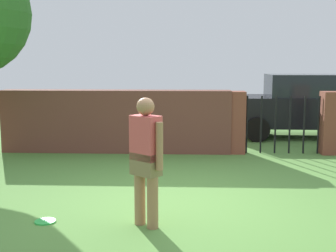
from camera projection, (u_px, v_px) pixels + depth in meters
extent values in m
plane|color=#568C3D|center=(177.00, 203.00, 6.48)|extent=(40.00, 40.00, 0.00)
cube|color=brown|center=(116.00, 121.00, 10.13)|extent=(5.20, 0.50, 1.42)
cylinder|color=#9E704C|center=(153.00, 195.00, 5.45)|extent=(0.14, 0.14, 0.85)
cylinder|color=#9E704C|center=(140.00, 192.00, 5.59)|extent=(0.14, 0.14, 0.85)
cube|color=olive|center=(146.00, 164.00, 5.47)|extent=(0.42, 0.40, 0.28)
cube|color=#CC4C4C|center=(146.00, 138.00, 5.42)|extent=(0.42, 0.40, 0.55)
sphere|color=#9E704C|center=(145.00, 107.00, 5.37)|extent=(0.22, 0.22, 0.22)
cylinder|color=#9E704C|center=(159.00, 146.00, 5.29)|extent=(0.09, 0.09, 0.58)
cylinder|color=#9E704C|center=(133.00, 142.00, 5.58)|extent=(0.09, 0.09, 0.58)
cube|color=brown|center=(235.00, 122.00, 10.01)|extent=(0.44, 0.44, 1.40)
cube|color=brown|center=(331.00, 123.00, 9.91)|extent=(0.44, 0.44, 1.40)
cylinder|color=black|center=(247.00, 125.00, 10.00)|extent=(0.04, 0.04, 1.30)
cylinder|color=black|center=(261.00, 125.00, 9.99)|extent=(0.04, 0.04, 1.30)
cylinder|color=black|center=(275.00, 125.00, 9.97)|extent=(0.04, 0.04, 1.30)
cylinder|color=black|center=(290.00, 125.00, 9.96)|extent=(0.04, 0.04, 1.30)
cylinder|color=black|center=(304.00, 125.00, 9.94)|extent=(0.04, 0.04, 1.30)
cylinder|color=black|center=(319.00, 125.00, 9.93)|extent=(0.04, 0.04, 1.30)
cube|color=black|center=(304.00, 111.00, 12.17)|extent=(4.23, 1.78, 0.80)
cube|color=#1E2328|center=(305.00, 85.00, 12.07)|extent=(2.03, 1.54, 0.60)
cylinder|color=black|center=(257.00, 129.00, 11.48)|extent=(0.64, 0.23, 0.64)
cylinder|color=black|center=(250.00, 121.00, 13.16)|extent=(0.64, 0.23, 0.64)
cylinder|color=green|center=(45.00, 221.00, 5.72)|extent=(0.27, 0.27, 0.02)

